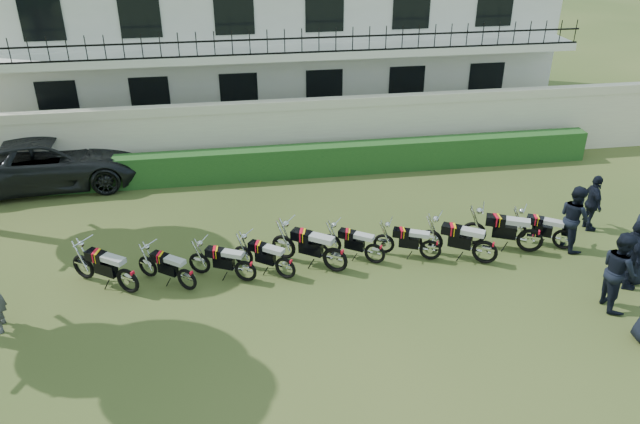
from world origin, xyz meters
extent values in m
plane|color=#354A1D|center=(0.00, 0.00, 0.00)|extent=(100.00, 100.00, 0.00)
cube|color=beige|center=(0.00, 8.00, 1.00)|extent=(30.00, 0.30, 2.00)
cube|color=beige|center=(0.00, 8.00, 2.15)|extent=(30.00, 0.35, 0.30)
cube|color=#18451A|center=(1.00, 7.20, 0.50)|extent=(18.00, 0.60, 1.00)
cube|color=white|center=(0.00, 14.00, 3.50)|extent=(20.00, 8.00, 7.00)
cube|color=white|center=(0.00, 9.30, 3.50)|extent=(20.00, 1.40, 0.25)
cube|color=black|center=(0.00, 8.65, 4.10)|extent=(20.00, 0.05, 0.05)
cube|color=black|center=(0.00, 8.65, 3.65)|extent=(20.00, 0.05, 0.05)
cube|color=black|center=(-7.50, 10.02, 1.60)|extent=(1.30, 0.12, 2.20)
cube|color=black|center=(-7.50, 10.02, 5.10)|extent=(1.30, 0.12, 2.20)
cube|color=black|center=(-4.50, 10.02, 1.60)|extent=(1.30, 0.12, 2.20)
cube|color=black|center=(-4.50, 10.02, 5.10)|extent=(1.30, 0.12, 2.20)
cube|color=black|center=(-1.50, 10.02, 1.60)|extent=(1.30, 0.12, 2.20)
cube|color=black|center=(-1.50, 10.02, 5.10)|extent=(1.30, 0.12, 2.20)
cube|color=black|center=(1.50, 10.02, 1.60)|extent=(1.30, 0.12, 2.20)
cube|color=black|center=(4.50, 10.02, 1.60)|extent=(1.30, 0.12, 2.20)
cube|color=black|center=(7.50, 10.02, 1.60)|extent=(1.30, 0.12, 2.20)
torus|color=black|center=(-3.96, 0.85, 0.31)|extent=(0.58, 0.44, 0.64)
torus|color=black|center=(-5.07, 1.63, 0.31)|extent=(0.58, 0.44, 0.64)
cube|color=black|center=(-4.47, 1.21, 0.47)|extent=(0.58, 0.48, 0.31)
cube|color=black|center=(-4.67, 1.35, 0.75)|extent=(0.54, 0.49, 0.23)
cube|color=red|center=(-4.67, 1.35, 0.76)|extent=(0.15, 0.29, 0.24)
cube|color=yellow|center=(-4.61, 1.31, 0.76)|extent=(0.12, 0.29, 0.24)
cube|color=#B2B2B2|center=(-4.24, 1.05, 0.79)|extent=(0.61, 0.54, 0.13)
cylinder|color=silver|center=(-4.94, 1.54, 1.07)|extent=(0.39, 0.53, 0.03)
torus|color=black|center=(-2.71, 0.80, 0.27)|extent=(0.49, 0.40, 0.55)
torus|color=black|center=(-3.65, 1.51, 0.27)|extent=(0.49, 0.40, 0.55)
cube|color=black|center=(-3.14, 1.13, 0.41)|extent=(0.50, 0.43, 0.27)
cube|color=black|center=(-3.31, 1.26, 0.65)|extent=(0.47, 0.43, 0.20)
cube|color=red|center=(-3.31, 1.26, 0.66)|extent=(0.14, 0.26, 0.21)
cube|color=yellow|center=(-3.27, 1.22, 0.66)|extent=(0.12, 0.25, 0.21)
cube|color=#B2B2B2|center=(-2.95, 0.98, 0.69)|extent=(0.53, 0.47, 0.11)
cylinder|color=silver|center=(-3.54, 1.43, 0.93)|extent=(0.35, 0.45, 0.03)
torus|color=black|center=(-1.28, 1.04, 0.28)|extent=(0.54, 0.32, 0.56)
torus|color=black|center=(-2.36, 1.55, 0.28)|extent=(0.54, 0.32, 0.56)
cube|color=black|center=(-1.78, 1.27, 0.41)|extent=(0.53, 0.37, 0.28)
cube|color=black|center=(-1.97, 1.37, 0.66)|extent=(0.48, 0.39, 0.20)
cube|color=red|center=(-1.97, 1.37, 0.67)|extent=(0.10, 0.25, 0.21)
cube|color=yellow|center=(-1.92, 1.34, 0.67)|extent=(0.07, 0.25, 0.21)
cube|color=#B2B2B2|center=(-1.55, 1.17, 0.70)|extent=(0.55, 0.42, 0.11)
cylinder|color=silver|center=(-2.23, 1.49, 0.94)|extent=(0.26, 0.51, 0.03)
torus|color=black|center=(-0.39, 0.92, 0.28)|extent=(0.50, 0.40, 0.56)
torus|color=black|center=(-1.36, 1.63, 0.28)|extent=(0.50, 0.40, 0.56)
cube|color=black|center=(-0.84, 1.25, 0.41)|extent=(0.51, 0.43, 0.28)
cube|color=black|center=(-1.01, 1.37, 0.66)|extent=(0.48, 0.44, 0.20)
cube|color=red|center=(-1.01, 1.37, 0.67)|extent=(0.14, 0.26, 0.21)
cube|color=yellow|center=(-0.96, 1.34, 0.67)|extent=(0.11, 0.25, 0.21)
cube|color=#B2B2B2|center=(-0.64, 1.10, 0.70)|extent=(0.54, 0.48, 0.11)
cylinder|color=silver|center=(-1.24, 1.55, 0.94)|extent=(0.35, 0.46, 0.03)
torus|color=black|center=(0.93, 0.97, 0.33)|extent=(0.60, 0.45, 0.66)
torus|color=black|center=(-0.23, 1.77, 0.33)|extent=(0.60, 0.45, 0.66)
cube|color=black|center=(0.39, 1.34, 0.49)|extent=(0.60, 0.50, 0.33)
cube|color=black|center=(0.19, 1.48, 0.78)|extent=(0.56, 0.51, 0.24)
cube|color=red|center=(0.19, 1.48, 0.79)|extent=(0.16, 0.31, 0.25)
cube|color=yellow|center=(0.24, 1.45, 0.79)|extent=(0.13, 0.30, 0.25)
cube|color=#B2B2B2|center=(0.64, 1.18, 0.83)|extent=(0.64, 0.55, 0.13)
cylinder|color=silver|center=(-0.10, 1.68, 1.11)|extent=(0.39, 0.56, 0.03)
torus|color=black|center=(1.88, 1.27, 0.27)|extent=(0.50, 0.37, 0.55)
torus|color=black|center=(0.90, 1.92, 0.27)|extent=(0.50, 0.37, 0.55)
cube|color=black|center=(1.43, 1.57, 0.41)|extent=(0.50, 0.41, 0.27)
cube|color=black|center=(1.25, 1.68, 0.65)|extent=(0.47, 0.42, 0.20)
cube|color=red|center=(1.25, 1.68, 0.66)|extent=(0.13, 0.25, 0.21)
cube|color=yellow|center=(1.30, 1.65, 0.66)|extent=(0.10, 0.25, 0.21)
cube|color=#B2B2B2|center=(1.63, 1.44, 0.68)|extent=(0.53, 0.45, 0.11)
cylinder|color=silver|center=(1.01, 1.84, 0.92)|extent=(0.32, 0.47, 0.03)
torus|color=black|center=(3.34, 1.30, 0.27)|extent=(0.54, 0.30, 0.55)
torus|color=black|center=(2.27, 1.78, 0.27)|extent=(0.54, 0.30, 0.55)
cube|color=black|center=(2.85, 1.52, 0.41)|extent=(0.52, 0.35, 0.27)
cube|color=black|center=(2.66, 1.61, 0.65)|extent=(0.47, 0.38, 0.20)
cube|color=red|center=(2.66, 1.61, 0.66)|extent=(0.09, 0.25, 0.21)
cube|color=yellow|center=(2.71, 1.59, 0.66)|extent=(0.06, 0.25, 0.21)
cube|color=#B2B2B2|center=(3.07, 1.42, 0.69)|extent=(0.54, 0.40, 0.11)
cylinder|color=silver|center=(2.39, 1.73, 0.92)|extent=(0.25, 0.51, 0.03)
torus|color=black|center=(4.66, 0.79, 0.32)|extent=(0.59, 0.42, 0.64)
torus|color=black|center=(3.50, 1.52, 0.32)|extent=(0.59, 0.42, 0.64)
cube|color=black|center=(4.12, 1.13, 0.47)|extent=(0.59, 0.47, 0.32)
cube|color=black|center=(3.92, 1.26, 0.76)|extent=(0.55, 0.48, 0.23)
cube|color=red|center=(3.92, 1.26, 0.77)|extent=(0.14, 0.30, 0.24)
cube|color=yellow|center=(3.97, 1.23, 0.77)|extent=(0.11, 0.29, 0.24)
cube|color=#B2B2B2|center=(4.36, 0.98, 0.80)|extent=(0.62, 0.52, 0.13)
cylinder|color=silver|center=(3.64, 1.44, 1.07)|extent=(0.36, 0.55, 0.03)
torus|color=black|center=(6.07, 1.21, 0.33)|extent=(0.64, 0.36, 0.66)
torus|color=black|center=(4.78, 1.79, 0.33)|extent=(0.64, 0.36, 0.66)
cube|color=black|center=(5.47, 1.47, 0.49)|extent=(0.62, 0.42, 0.33)
cube|color=black|center=(5.25, 1.58, 0.78)|extent=(0.56, 0.46, 0.24)
cube|color=red|center=(5.25, 1.58, 0.79)|extent=(0.11, 0.30, 0.25)
cube|color=yellow|center=(5.31, 1.55, 0.79)|extent=(0.08, 0.30, 0.25)
cube|color=#B2B2B2|center=(5.74, 1.35, 0.82)|extent=(0.65, 0.48, 0.13)
cylinder|color=silver|center=(4.93, 1.72, 1.11)|extent=(0.30, 0.61, 0.03)
torus|color=black|center=(6.86, 1.17, 0.28)|extent=(0.52, 0.38, 0.56)
torus|color=black|center=(5.86, 1.83, 0.28)|extent=(0.52, 0.38, 0.56)
cube|color=black|center=(6.40, 1.47, 0.42)|extent=(0.52, 0.42, 0.28)
cube|color=black|center=(6.22, 1.59, 0.67)|extent=(0.48, 0.43, 0.20)
cube|color=red|center=(6.22, 1.59, 0.67)|extent=(0.13, 0.26, 0.21)
cube|color=yellow|center=(6.27, 1.56, 0.67)|extent=(0.10, 0.25, 0.21)
cube|color=#B2B2B2|center=(6.61, 1.34, 0.70)|extent=(0.55, 0.47, 0.11)
cylinder|color=silver|center=(5.98, 1.76, 0.94)|extent=(0.33, 0.48, 0.03)
imported|color=black|center=(-7.46, 7.76, 0.79)|extent=(5.87, 3.07, 1.58)
imported|color=black|center=(6.25, -0.94, 0.93)|extent=(0.81, 0.98, 1.86)
imported|color=black|center=(6.99, -0.29, 0.87)|extent=(0.73, 1.10, 1.74)
imported|color=black|center=(7.33, -0.06, 0.89)|extent=(0.62, 0.90, 1.77)
imported|color=black|center=(6.58, 1.58, 0.88)|extent=(0.78, 0.94, 1.75)
imported|color=black|center=(7.60, 2.41, 0.80)|extent=(0.52, 0.98, 1.60)
camera|label=1|loc=(-2.02, -11.23, 8.39)|focal=35.00mm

